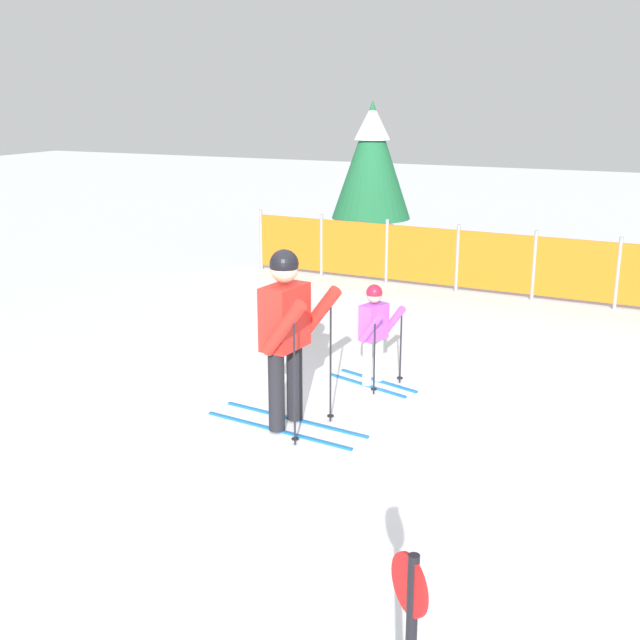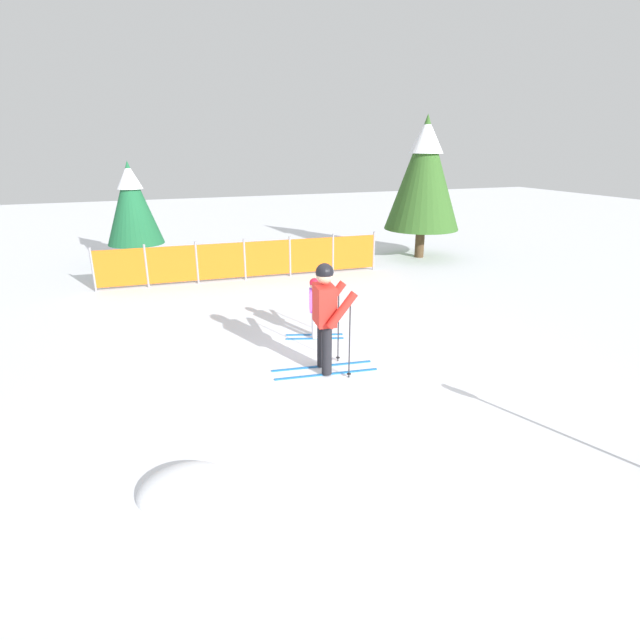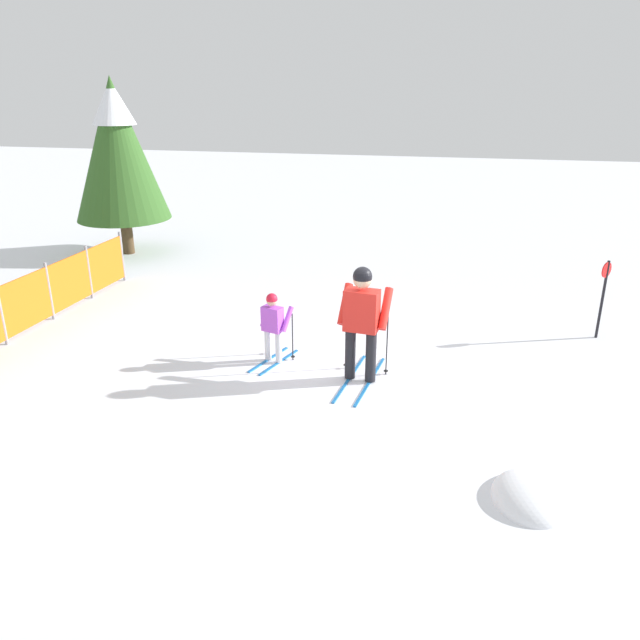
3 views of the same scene
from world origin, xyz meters
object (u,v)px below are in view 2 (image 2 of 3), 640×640
Objects in this scene: skier_adult at (326,309)px; safety_fence at (245,260)px; skier_child at (315,303)px; conifer_near at (424,171)px; conifer_far at (132,202)px.

skier_adult is 0.24× the size of safety_fence.
skier_child is 0.15× the size of safety_fence.
skier_child is 0.27× the size of conifer_near.
conifer_far is (-2.69, 9.38, 0.85)m from skier_adult.
conifer_far is at bearing 131.91° from safety_fence.
skier_adult is 1.54× the size of skier_child.
skier_child is at bearing -86.21° from safety_fence.
conifer_far is at bearing 166.41° from conifer_near.
skier_adult is at bearing -85.67° from skier_child.
skier_adult reaches higher than safety_fence.
skier_child is at bearing -135.36° from conifer_near.
safety_fence is 6.57m from conifer_near.
conifer_far is at bearing 113.03° from skier_adult.
conifer_near reaches higher than skier_adult.
safety_fence is at bearing 96.62° from skier_adult.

